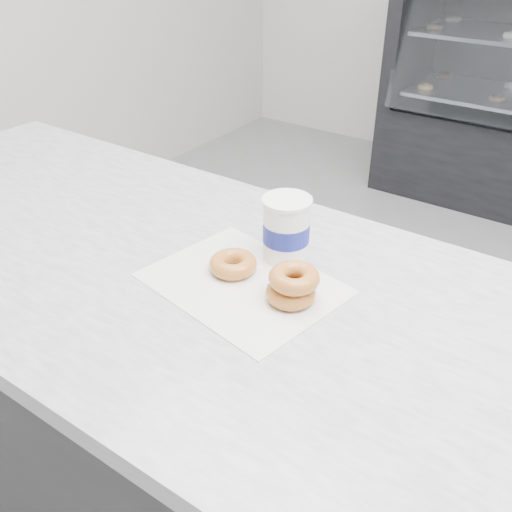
{
  "coord_description": "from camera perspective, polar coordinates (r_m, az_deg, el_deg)",
  "views": [
    {
      "loc": [
        0.07,
        -1.27,
        1.5
      ],
      "look_at": [
        -0.45,
        -0.53,
        0.93
      ],
      "focal_mm": 40.0,
      "sensor_mm": 36.0,
      "label": 1
    }
  ],
  "objects": [
    {
      "name": "ground",
      "position": [
        1.97,
        21.34,
        -20.77
      ],
      "size": [
        5.0,
        5.0,
        0.0
      ],
      "primitive_type": "plane",
      "color": "gray",
      "rests_on": "ground"
    },
    {
      "name": "donut_stack",
      "position": [
        0.99,
        3.66,
        -2.95
      ],
      "size": [
        0.12,
        0.12,
        0.06
      ],
      "color": "#CC8238",
      "rests_on": "wax_paper"
    },
    {
      "name": "wax_paper",
      "position": [
        1.05,
        -1.33,
        -2.73
      ],
      "size": [
        0.38,
        0.32,
        0.0
      ],
      "primitive_type": "cube",
      "rotation": [
        0.0,
        0.0,
        -0.17
      ],
      "color": "silver",
      "rests_on": "counter"
    },
    {
      "name": "coffee_cup",
      "position": [
        1.09,
        3.04,
        2.78
      ],
      "size": [
        0.12,
        0.12,
        0.13
      ],
      "rotation": [
        0.0,
        0.0,
        -0.34
      ],
      "color": "white",
      "rests_on": "counter"
    },
    {
      "name": "donut_single",
      "position": [
        1.07,
        -2.31,
        -0.8
      ],
      "size": [
        0.1,
        0.1,
        0.03
      ],
      "primitive_type": "torus",
      "rotation": [
        0.0,
        0.0,
        0.09
      ],
      "color": "#CC8238",
      "rests_on": "wax_paper"
    }
  ]
}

